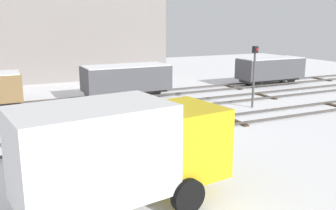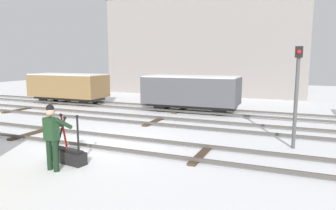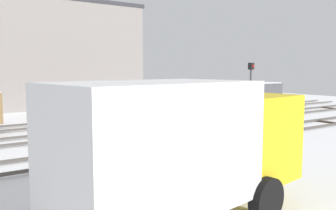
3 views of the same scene
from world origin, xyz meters
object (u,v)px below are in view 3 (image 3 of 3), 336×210
(switch_lever_frame, at_px, (216,149))
(freight_car_near_switch, at_px, (114,101))
(rail_worker, at_px, (231,130))
(signal_post, at_px, (251,87))
(freight_car_mid_siding, at_px, (250,94))
(delivery_truck, at_px, (183,143))

(switch_lever_frame, relative_size, freight_car_near_switch, 0.27)
(switch_lever_frame, bearing_deg, rail_worker, -74.26)
(rail_worker, bearing_deg, switch_lever_frame, 105.74)
(signal_post, xyz_separation_m, freight_car_near_switch, (-5.45, 5.56, -0.90))
(switch_lever_frame, xyz_separation_m, freight_car_mid_siding, (11.99, 9.63, 0.95))
(rail_worker, relative_size, freight_car_mid_siding, 0.35)
(signal_post, relative_size, freight_car_mid_siding, 0.67)
(rail_worker, bearing_deg, freight_car_mid_siding, 49.88)
(signal_post, bearing_deg, delivery_truck, -142.88)
(signal_post, bearing_deg, rail_worker, -141.76)
(rail_worker, distance_m, delivery_truck, 5.14)
(switch_lever_frame, distance_m, rail_worker, 1.00)
(freight_car_mid_siding, relative_size, freight_car_near_switch, 0.95)
(signal_post, height_order, freight_car_near_switch, signal_post)
(switch_lever_frame, height_order, freight_car_mid_siding, freight_car_mid_siding)
(switch_lever_frame, xyz_separation_m, rail_worker, (0.07, -0.63, 0.78))
(delivery_truck, bearing_deg, rail_worker, 27.47)
(switch_lever_frame, xyz_separation_m, delivery_truck, (-4.09, -3.59, 1.34))
(freight_car_near_switch, bearing_deg, delivery_truck, -110.40)
(delivery_truck, height_order, freight_car_mid_siding, delivery_truck)
(delivery_truck, distance_m, freight_car_near_switch, 14.02)
(switch_lever_frame, bearing_deg, signal_post, 43.18)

